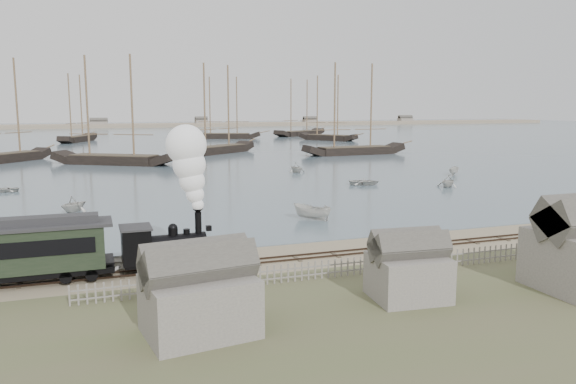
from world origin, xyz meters
name	(u,v)px	position (x,y,z in m)	size (l,w,h in m)	color
ground	(300,250)	(0.00, 0.00, 0.00)	(600.00, 600.00, 0.00)	gray
harbor_water	(133,136)	(0.00, 170.00, 0.03)	(600.00, 336.00, 0.06)	#465B65
rail_track	(310,257)	(0.00, -2.00, 0.04)	(120.00, 1.80, 0.16)	#33251B
picket_fence_west	(239,288)	(-6.50, -7.00, 0.00)	(19.00, 0.10, 1.20)	slate
picket_fence_east	(504,261)	(12.50, -7.50, 0.00)	(15.00, 0.10, 1.20)	slate
shed_left	(200,334)	(-10.00, -13.00, 0.00)	(5.00, 4.00, 4.10)	slate
shed_mid	(407,299)	(2.00, -12.00, 0.00)	(4.00, 3.50, 3.60)	slate
far_spit	(120,127)	(0.00, 250.00, 0.00)	(500.00, 20.00, 1.80)	tan
locomotive	(187,206)	(-8.72, -2.00, 4.27)	(7.42, 2.77, 9.25)	black
beached_dinghy	(137,259)	(-11.90, -0.08, 0.44)	(4.28, 3.06, 0.89)	beige
rowboat_1	(74,204)	(-16.41, 21.93, 0.90)	(3.19, 2.75, 1.68)	beige
rowboat_2	(312,212)	(4.99, 10.02, 0.81)	(3.90, 1.47, 1.51)	beige
rowboat_3	(364,182)	(20.57, 29.63, 0.49)	(4.12, 2.94, 0.85)	beige
rowboat_4	(448,181)	(30.05, 23.99, 0.89)	(3.14, 2.71, 1.65)	beige
rowboat_5	(454,171)	(38.63, 34.63, 0.70)	(3.30, 1.24, 1.27)	beige
rowboat_6	(4,189)	(-24.94, 38.97, 0.41)	(3.34, 2.38, 0.69)	beige
rowboat_7	(296,167)	(16.67, 45.81, 0.91)	(3.23, 2.79, 1.70)	beige
schooner_1	(3,109)	(-29.72, 80.34, 10.06)	(19.21, 4.43, 20.00)	black
schooner_2	(112,109)	(-10.48, 69.37, 10.06)	(23.59, 5.44, 20.00)	black
schooner_3	(218,109)	(12.94, 86.45, 10.06)	(21.47, 4.95, 20.00)	black
schooner_4	(355,109)	(40.57, 73.51, 10.06)	(23.59, 5.44, 20.00)	black
schooner_5	(328,108)	(54.99, 121.20, 10.06)	(19.14, 4.42, 20.00)	black
schooner_7	(76,108)	(-17.84, 140.01, 10.06)	(19.19, 4.43, 20.00)	black
schooner_8	(225,108)	(27.11, 140.90, 10.06)	(22.65, 5.23, 20.00)	black
schooner_9	(300,107)	(56.28, 149.40, 10.06)	(23.74, 5.48, 20.00)	black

